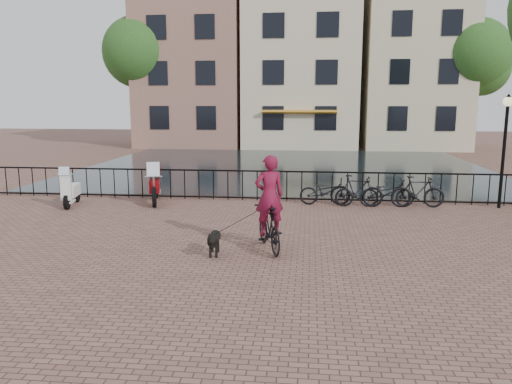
# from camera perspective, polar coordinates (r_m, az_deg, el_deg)

# --- Properties ---
(ground) EXTENTS (100.00, 100.00, 0.00)m
(ground) POSITION_cam_1_polar(r_m,az_deg,el_deg) (9.19, -2.04, -10.76)
(ground) COLOR brown
(ground) RESTS_ON ground
(canal_water) EXTENTS (20.00, 20.00, 0.00)m
(canal_water) POSITION_cam_1_polar(r_m,az_deg,el_deg) (26.02, 3.38, 3.01)
(canal_water) COLOR black
(canal_water) RESTS_ON ground
(railing) EXTENTS (20.00, 0.05, 1.02)m
(railing) POSITION_cam_1_polar(r_m,az_deg,el_deg) (16.76, 1.83, 0.70)
(railing) COLOR black
(railing) RESTS_ON ground
(canal_house_left) EXTENTS (7.50, 9.00, 12.80)m
(canal_house_left) POSITION_cam_1_polar(r_m,az_deg,el_deg) (39.58, -6.85, 14.73)
(canal_house_left) COLOR #88614F
(canal_house_left) RESTS_ON ground
(canal_house_mid) EXTENTS (8.00, 9.50, 11.80)m
(canal_house_mid) POSITION_cam_1_polar(r_m,az_deg,el_deg) (38.57, 5.20, 14.13)
(canal_house_mid) COLOR beige
(canal_house_mid) RESTS_ON ground
(canal_house_right) EXTENTS (7.00, 9.00, 13.30)m
(canal_house_right) POSITION_cam_1_polar(r_m,az_deg,el_deg) (39.30, 17.36, 14.75)
(canal_house_right) COLOR #C4BC91
(canal_house_right) RESTS_ON ground
(tree_far_left) EXTENTS (5.04, 5.04, 9.27)m
(tree_far_left) POSITION_cam_1_polar(r_m,az_deg,el_deg) (37.69, -13.30, 15.26)
(tree_far_left) COLOR black
(tree_far_left) RESTS_ON ground
(tree_far_right) EXTENTS (4.76, 4.76, 8.76)m
(tree_far_right) POSITION_cam_1_polar(r_m,az_deg,el_deg) (37.20, 23.71, 14.17)
(tree_far_right) COLOR black
(tree_far_right) RESTS_ON ground
(lamp_post) EXTENTS (0.30, 0.30, 3.45)m
(lamp_post) POSITION_cam_1_polar(r_m,az_deg,el_deg) (17.18, 26.62, 6.15)
(lamp_post) COLOR black
(lamp_post) RESTS_ON ground
(cyclist) EXTENTS (1.10, 1.90, 2.51)m
(cyclist) POSITION_cam_1_polar(r_m,az_deg,el_deg) (11.10, 1.52, -1.91)
(cyclist) COLOR black
(cyclist) RESTS_ON ground
(dog) EXTENTS (0.35, 0.88, 0.58)m
(dog) POSITION_cam_1_polar(r_m,az_deg,el_deg) (10.93, -4.79, -5.72)
(dog) COLOR black
(dog) RESTS_ON ground
(motorcycle) EXTENTS (1.03, 2.13, 1.48)m
(motorcycle) POSITION_cam_1_polar(r_m,az_deg,el_deg) (16.77, -11.50, 1.32)
(motorcycle) COLOR maroon
(motorcycle) RESTS_ON ground
(scooter) EXTENTS (0.70, 1.53, 1.37)m
(scooter) POSITION_cam_1_polar(r_m,az_deg,el_deg) (16.99, -20.38, 0.81)
(scooter) COLOR silver
(scooter) RESTS_ON ground
(parked_bike_0) EXTENTS (1.77, 0.79, 0.90)m
(parked_bike_0) POSITION_cam_1_polar(r_m,az_deg,el_deg) (16.15, 8.05, 0.04)
(parked_bike_0) COLOR black
(parked_bike_0) RESTS_ON ground
(parked_bike_1) EXTENTS (1.72, 0.73, 1.00)m
(parked_bike_1) POSITION_cam_1_polar(r_m,az_deg,el_deg) (16.20, 11.41, 0.15)
(parked_bike_1) COLOR black
(parked_bike_1) RESTS_ON ground
(parked_bike_2) EXTENTS (1.75, 0.72, 0.90)m
(parked_bike_2) POSITION_cam_1_polar(r_m,az_deg,el_deg) (16.32, 14.73, -0.09)
(parked_bike_2) COLOR black
(parked_bike_2) RESTS_ON ground
(parked_bike_3) EXTENTS (1.68, 0.53, 1.00)m
(parked_bike_3) POSITION_cam_1_polar(r_m,az_deg,el_deg) (16.49, 18.00, 0.02)
(parked_bike_3) COLOR black
(parked_bike_3) RESTS_ON ground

